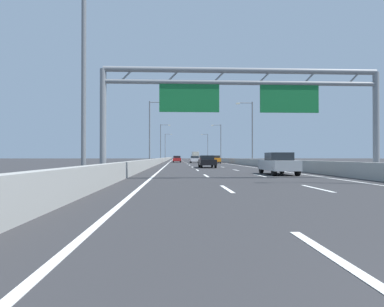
{
  "coord_description": "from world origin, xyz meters",
  "views": [
    {
      "loc": [
        -3.78,
        -0.52,
        1.27
      ],
      "look_at": [
        0.02,
        79.29,
        2.0
      ],
      "focal_mm": 31.33,
      "sensor_mm": 36.0,
      "label": 1
    }
  ],
  "objects": [
    {
      "name": "lane_dash_left_13",
      "position": [
        -1.8,
        120.5,
        0.01
      ],
      "size": [
        0.16,
        3.0,
        0.01
      ],
      "primitive_type": "cube",
      "color": "white",
      "rests_on": "ground_plane"
    },
    {
      "name": "green_car",
      "position": [
        -3.63,
        92.65,
        0.75
      ],
      "size": [
        1.75,
        4.51,
        1.47
      ],
      "color": "#1E7A38",
      "rests_on": "ground_plane"
    },
    {
      "name": "lane_dash_left_17",
      "position": [
        -1.8,
        156.5,
        0.01
      ],
      "size": [
        0.16,
        3.0,
        0.01
      ],
      "primitive_type": "cube",
      "color": "white",
      "rests_on": "ground_plane"
    },
    {
      "name": "streetlamp_right_far",
      "position": [
        7.47,
        84.77,
        5.4
      ],
      "size": [
        2.58,
        0.28,
        9.5
      ],
      "color": "slate",
      "rests_on": "ground_plane"
    },
    {
      "name": "lane_dash_left_1",
      "position": [
        -1.8,
        12.5,
        0.01
      ],
      "size": [
        0.16,
        3.0,
        0.01
      ],
      "primitive_type": "cube",
      "color": "white",
      "rests_on": "ground_plane"
    },
    {
      "name": "lane_dash_right_5",
      "position": [
        1.8,
        48.5,
        0.01
      ],
      "size": [
        0.16,
        3.0,
        0.01
      ],
      "primitive_type": "cube",
      "color": "white",
      "rests_on": "ground_plane"
    },
    {
      "name": "lane_dash_left_3",
      "position": [
        -1.8,
        30.5,
        0.01
      ],
      "size": [
        0.16,
        3.0,
        0.01
      ],
      "primitive_type": "cube",
      "color": "white",
      "rests_on": "ground_plane"
    },
    {
      "name": "lane_dash_left_5",
      "position": [
        -1.8,
        48.5,
        0.01
      ],
      "size": [
        0.16,
        3.0,
        0.01
      ],
      "primitive_type": "cube",
      "color": "white",
      "rests_on": "ground_plane"
    },
    {
      "name": "lane_dash_right_11",
      "position": [
        1.8,
        102.5,
        0.01
      ],
      "size": [
        0.16,
        3.0,
        0.01
      ],
      "primitive_type": "cube",
      "color": "white",
      "rests_on": "ground_plane"
    },
    {
      "name": "ground_plane",
      "position": [
        0.0,
        100.0,
        0.0
      ],
      "size": [
        260.0,
        260.0,
        0.0
      ],
      "primitive_type": "plane",
      "color": "#2D2D30"
    },
    {
      "name": "lane_dash_left_7",
      "position": [
        -1.8,
        66.5,
        0.01
      ],
      "size": [
        0.16,
        3.0,
        0.01
      ],
      "primitive_type": "cube",
      "color": "white",
      "rests_on": "ground_plane"
    },
    {
      "name": "black_car",
      "position": [
        -0.23,
        37.78,
        0.72
      ],
      "size": [
        1.77,
        4.45,
        1.4
      ],
      "color": "black",
      "rests_on": "ground_plane"
    },
    {
      "name": "lane_dash_right_4",
      "position": [
        1.8,
        39.5,
        0.01
      ],
      "size": [
        0.16,
        3.0,
        0.01
      ],
      "primitive_type": "cube",
      "color": "white",
      "rests_on": "ground_plane"
    },
    {
      "name": "lane_dash_left_8",
      "position": [
        -1.8,
        75.5,
        0.01
      ],
      "size": [
        0.16,
        3.0,
        0.01
      ],
      "primitive_type": "cube",
      "color": "white",
      "rests_on": "ground_plane"
    },
    {
      "name": "silver_car",
      "position": [
        3.42,
        22.73,
        0.78
      ],
      "size": [
        1.79,
        4.38,
        1.55
      ],
      "color": "#A8ADB2",
      "rests_on": "ground_plane"
    },
    {
      "name": "streetlamp_left_distant",
      "position": [
        -7.47,
        120.24,
        5.4
      ],
      "size": [
        2.58,
        0.28,
        9.5
      ],
      "color": "slate",
      "rests_on": "ground_plane"
    },
    {
      "name": "lane_dash_left_16",
      "position": [
        -1.8,
        147.5,
        0.01
      ],
      "size": [
        0.16,
        3.0,
        0.01
      ],
      "primitive_type": "cube",
      "color": "white",
      "rests_on": "ground_plane"
    },
    {
      "name": "lane_dash_left_9",
      "position": [
        -1.8,
        84.5,
        0.01
      ],
      "size": [
        0.16,
        3.0,
        0.01
      ],
      "primitive_type": "cube",
      "color": "white",
      "rests_on": "ground_plane"
    },
    {
      "name": "lane_dash_right_2",
      "position": [
        1.8,
        21.5,
        0.01
      ],
      "size": [
        0.16,
        3.0,
        0.01
      ],
      "primitive_type": "cube",
      "color": "white",
      "rests_on": "ground_plane"
    },
    {
      "name": "barrier_right",
      "position": [
        6.9,
        110.0,
        0.47
      ],
      "size": [
        0.45,
        220.0,
        0.95
      ],
      "color": "#9E9E99",
      "rests_on": "ground_plane"
    },
    {
      "name": "lane_dash_left_15",
      "position": [
        -1.8,
        138.5,
        0.01
      ],
      "size": [
        0.16,
        3.0,
        0.01
      ],
      "primitive_type": "cube",
      "color": "white",
      "rests_on": "ground_plane"
    },
    {
      "name": "lane_dash_right_1",
      "position": [
        1.8,
        12.5,
        0.01
      ],
      "size": [
        0.16,
        3.0,
        0.01
      ],
      "primitive_type": "cube",
      "color": "white",
      "rests_on": "ground_plane"
    },
    {
      "name": "white_car",
      "position": [
        0.02,
        67.93,
        0.73
      ],
      "size": [
        1.82,
        4.32,
        1.39
      ],
      "color": "silver",
      "rests_on": "ground_plane"
    },
    {
      "name": "lane_dash_right_12",
      "position": [
        1.8,
        111.5,
        0.01
      ],
      "size": [
        0.16,
        3.0,
        0.01
      ],
      "primitive_type": "cube",
      "color": "white",
      "rests_on": "ground_plane"
    },
    {
      "name": "lane_dash_left_6",
      "position": [
        -1.8,
        57.5,
        0.01
      ],
      "size": [
        0.16,
        3.0,
        0.01
      ],
      "primitive_type": "cube",
      "color": "white",
      "rests_on": "ground_plane"
    },
    {
      "name": "lane_dash_left_0",
      "position": [
        -1.8,
        3.5,
        0.01
      ],
      "size": [
        0.16,
        3.0,
        0.01
      ],
      "primitive_type": "cube",
      "color": "white",
      "rests_on": "ground_plane"
    },
    {
      "name": "lane_dash_left_12",
      "position": [
        -1.8,
        111.5,
        0.01
      ],
      "size": [
        0.16,
        3.0,
        0.01
      ],
      "primitive_type": "cube",
      "color": "white",
      "rests_on": "ground_plane"
    },
    {
      "name": "lane_dash_right_8",
      "position": [
        1.8,
        75.5,
        0.01
      ],
      "size": [
        0.16,
        3.0,
        0.01
      ],
      "primitive_type": "cube",
      "color": "white",
      "rests_on": "ground_plane"
    },
    {
      "name": "lane_dash_right_6",
      "position": [
        1.8,
        57.5,
        0.01
      ],
      "size": [
        0.16,
        3.0,
        0.01
      ],
      "primitive_type": "cube",
      "color": "white",
      "rests_on": "ground_plane"
    },
    {
      "name": "lane_dash_right_17",
      "position": [
        1.8,
        156.5,
        0.01
      ],
      "size": [
        0.16,
        3.0,
        0.01
      ],
      "primitive_type": "cube",
      "color": "white",
      "rests_on": "ground_plane"
    },
    {
      "name": "streetlamp_left_near",
      "position": [
        -7.47,
        13.84,
        5.4
      ],
      "size": [
        2.58,
        0.28,
        9.5
      ],
      "color": "slate",
      "rests_on": "ground_plane"
    },
    {
      "name": "streetlamp_left_mid",
      "position": [
        -7.47,
        49.31,
        5.4
      ],
      "size": [
        2.58,
        0.28,
        9.5
      ],
      "color": "slate",
      "rests_on": "ground_plane"
    },
    {
      "name": "lane_dash_left_4",
      "position": [
        -1.8,
        39.5,
        0.01
      ],
      "size": [
        0.16,
        3.0,
        0.01
      ],
      "primitive_type": "cube",
      "color": "white",
      "rests_on": "ground_plane"
    },
    {
      "name": "box_truck",
      "position": [
        3.51,
        126.41,
        1.7
      ],
      "size": [
        2.46,
        7.73,
        3.07
      ],
      "color": "silver",
      "rests_on": "ground_plane"
    },
    {
      "name": "lane_dash_left_2",
      "position": [
        -1.8,
        21.5,
        0.01
      ],
      "size": [
        0.16,
        3.0,
        0.01
      ],
      "primitive_type": "cube",
      "color": "white",
      "rests_on": "ground_plane"
    },
    {
      "name": "streetlamp_left_far",
      "position": [
        -7.47,
        84.77,
        5.4
      ],
      "size": [
        2.58,
        0.28,
        9.5
      ],
      "color": "slate",
      "rests_on": "ground_plane"
    },
    {
      "name": "edge_line_left",
      "position": [
        -5.25,
        88.0,
        0.01
      ],
      "size": [
        0.16,
        176.0,
        0.01
      ],
      "primitive_type": "cube",
      "color": "white",
      "rests_on": "ground_plane"
    },
    {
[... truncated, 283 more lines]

